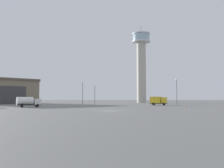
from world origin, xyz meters
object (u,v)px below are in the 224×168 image
traffic_cone_near_left (185,107)px  truck_fuel_tanker_white (28,102)px  light_post_north (83,91)px  control_tower (141,61)px  light_post_east (177,89)px  truck_box_yellow (158,100)px  light_post_west (95,93)px

traffic_cone_near_left → truck_fuel_tanker_white: bearing=176.5°
truck_fuel_tanker_white → light_post_north: size_ratio=0.74×
control_tower → light_post_east: (10.82, -28.93, -15.91)m
truck_box_yellow → light_post_north: size_ratio=0.70×
control_tower → light_post_north: (-26.68, -25.28, -16.51)m
control_tower → traffic_cone_near_left: bearing=-84.3°
truck_fuel_tanker_white → truck_box_yellow: size_ratio=1.06×
truck_box_yellow → light_post_west: (-23.61, 9.58, 2.88)m
truck_fuel_tanker_white → light_post_north: 31.95m
light_post_east → traffic_cone_near_left: (-5.02, -28.77, -5.62)m
control_tower → truck_box_yellow: control_tower is taller
truck_box_yellow → light_post_east: light_post_east is taller
light_post_north → light_post_east: bearing=-5.6°
truck_box_yellow → traffic_cone_near_left: (3.63, -20.53, -1.42)m
light_post_east → light_post_north: (-37.50, 3.65, -0.60)m
light_post_north → truck_box_yellow: bearing=-22.4°
traffic_cone_near_left → light_post_east: bearing=80.1°
control_tower → light_post_north: control_tower is taller
truck_box_yellow → light_post_east: size_ratio=0.62×
truck_fuel_tanker_white → traffic_cone_near_left: 43.69m
truck_box_yellow → light_post_east: bearing=65.4°
truck_fuel_tanker_white → control_tower: bearing=21.3°
truck_fuel_tanker_white → light_post_west: size_ratio=0.87×
control_tower → light_post_north: bearing=-136.5°
light_post_west → traffic_cone_near_left: size_ratio=12.56×
light_post_north → traffic_cone_near_left: bearing=-45.0°
control_tower → light_post_east: size_ratio=3.96×
truck_box_yellow → light_post_north: (-28.85, 11.89, 3.59)m
light_post_east → light_post_west: bearing=177.6°
light_post_east → light_post_north: bearing=174.4°
light_post_east → light_post_north: 37.68m
light_post_west → traffic_cone_near_left: bearing=-47.9°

